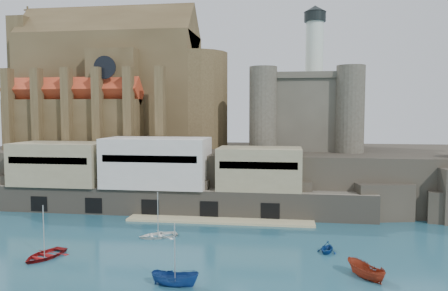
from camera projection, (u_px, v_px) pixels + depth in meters
name	position (u px, v px, depth m)	size (l,w,h in m)	color
ground	(181.00, 258.00, 52.42)	(300.00, 300.00, 0.00)	navy
promontory	(225.00, 172.00, 90.93)	(100.00, 36.00, 10.00)	black
quay	(155.00, 178.00, 76.17)	(70.00, 12.00, 13.05)	#696154
church	(118.00, 91.00, 95.43)	(47.00, 25.93, 30.51)	#4A3B22
castle_keep	(305.00, 108.00, 89.29)	(21.20, 21.20, 29.30)	#454136
boat_0	(45.00, 257.00, 52.62)	(4.22, 1.22, 5.91)	maroon
boat_2	(175.00, 286.00, 44.08)	(1.88, 1.93, 5.00)	navy
boat_5	(365.00, 278.00, 46.16)	(1.90, 1.95, 5.06)	maroon
boat_6	(158.00, 237.00, 61.22)	(3.88, 1.13, 5.44)	white
boat_7	(327.00, 252.00, 54.61)	(2.86, 1.75, 3.31)	navy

